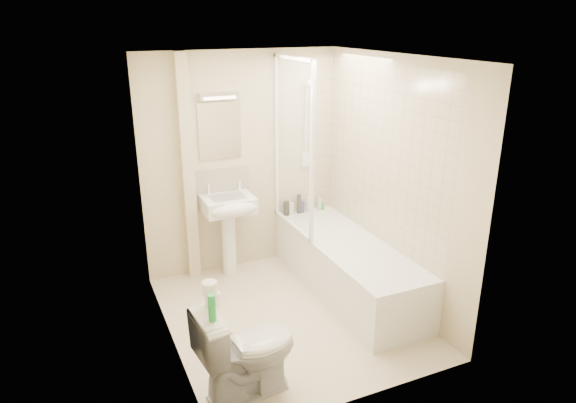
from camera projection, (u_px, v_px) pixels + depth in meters
name	position (u px, v px, depth m)	size (l,w,h in m)	color
floor	(289.00, 316.00, 4.92)	(2.50, 2.50, 0.00)	beige
wall_back	(242.00, 163.00, 5.59)	(2.20, 0.02, 2.40)	beige
wall_left	(164.00, 216.00, 4.10)	(0.02, 2.50, 2.40)	beige
wall_right	(393.00, 182.00, 4.94)	(0.02, 2.50, 2.40)	beige
ceiling	(289.00, 57.00, 4.12)	(2.20, 2.50, 0.02)	white
tile_back	(305.00, 137.00, 5.80)	(0.70, 0.01, 1.75)	beige
tile_right	(382.00, 155.00, 5.03)	(0.01, 2.10, 1.75)	beige
pipe_boxing	(187.00, 171.00, 5.31)	(0.12, 0.12, 2.40)	beige
splashback	(222.00, 181.00, 5.55)	(0.60, 0.01, 0.30)	beige
mirror	(220.00, 131.00, 5.36)	(0.46, 0.01, 0.60)	white
strip_light	(219.00, 96.00, 5.22)	(0.42, 0.07, 0.07)	silver
bathtub	(347.00, 265.00, 5.29)	(0.70, 2.10, 0.55)	white
shower_screen	(293.00, 146.00, 5.28)	(0.04, 0.92, 1.80)	white
shower_fixture	(307.00, 127.00, 5.72)	(0.10, 0.16, 0.99)	white
pedestal_sink	(229.00, 214.00, 5.46)	(0.54, 0.49, 1.03)	white
bottle_black_a	(286.00, 208.00, 5.90)	(0.07, 0.07, 0.16)	black
bottle_white_a	(291.00, 209.00, 5.92)	(0.06, 0.06, 0.14)	white
bottle_black_b	(299.00, 204.00, 5.95)	(0.05, 0.05, 0.22)	black
bottle_blue	(302.00, 207.00, 5.98)	(0.05, 0.05, 0.13)	navy
bottle_cream	(309.00, 204.00, 6.00)	(0.06, 0.06, 0.17)	beige
bottle_white_b	(320.00, 204.00, 6.06)	(0.05, 0.05, 0.15)	silver
bottle_green	(322.00, 206.00, 6.08)	(0.06, 0.06, 0.08)	green
toilet	(247.00, 350.00, 3.79)	(0.79, 0.51, 0.76)	white
toilet_roll_lower	(212.00, 299.00, 3.65)	(0.11, 0.11, 0.10)	white
toilet_roll_upper	(210.00, 288.00, 3.59)	(0.11, 0.11, 0.10)	white
green_bottle	(212.00, 308.00, 3.44)	(0.05, 0.05, 0.20)	green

